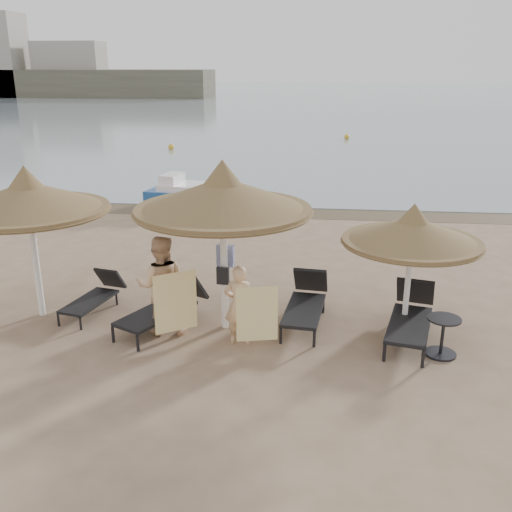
{
  "coord_description": "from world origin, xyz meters",
  "views": [
    {
      "loc": [
        1.37,
        -9.62,
        4.85
      ],
      "look_at": [
        0.21,
        1.2,
        1.17
      ],
      "focal_mm": 40.0,
      "sensor_mm": 36.0,
      "label": 1
    }
  ],
  "objects_px": {
    "palapa_left": "(28,198)",
    "lounger_near_right": "(306,301)",
    "lounger_far_right": "(411,315)",
    "person_left": "(161,278)",
    "palapa_center": "(223,196)",
    "side_table": "(442,338)",
    "palapa_right": "(412,231)",
    "lounger_near_left": "(166,305)",
    "person_right": "(239,299)",
    "pedal_boat": "(184,195)",
    "lounger_far_left": "(96,295)"
  },
  "relations": [
    {
      "from": "palapa_center",
      "to": "person_right",
      "type": "bearing_deg",
      "value": -60.4
    },
    {
      "from": "lounger_near_left",
      "to": "person_left",
      "type": "bearing_deg",
      "value": -59.12
    },
    {
      "from": "palapa_left",
      "to": "lounger_far_right",
      "type": "relative_size",
      "value": 1.38
    },
    {
      "from": "palapa_right",
      "to": "lounger_near_right",
      "type": "relative_size",
      "value": 1.21
    },
    {
      "from": "palapa_center",
      "to": "pedal_boat",
      "type": "xyz_separation_m",
      "value": [
        -3.0,
        9.49,
        -2.16
      ]
    },
    {
      "from": "lounger_far_left",
      "to": "person_right",
      "type": "height_order",
      "value": "person_right"
    },
    {
      "from": "palapa_center",
      "to": "person_left",
      "type": "distance_m",
      "value": 1.9
    },
    {
      "from": "palapa_right",
      "to": "side_table",
      "type": "relative_size",
      "value": 3.61
    },
    {
      "from": "lounger_near_left",
      "to": "side_table",
      "type": "xyz_separation_m",
      "value": [
        5.09,
        -0.69,
        -0.08
      ]
    },
    {
      "from": "lounger_far_right",
      "to": "person_left",
      "type": "relative_size",
      "value": 1.01
    },
    {
      "from": "palapa_center",
      "to": "person_left",
      "type": "xyz_separation_m",
      "value": [
        -1.13,
        -0.35,
        -1.48
      ]
    },
    {
      "from": "lounger_near_left",
      "to": "lounger_near_right",
      "type": "relative_size",
      "value": 1.02
    },
    {
      "from": "lounger_near_left",
      "to": "pedal_boat",
      "type": "relative_size",
      "value": 0.78
    },
    {
      "from": "lounger_far_left",
      "to": "pedal_boat",
      "type": "xyz_separation_m",
      "value": [
        -0.22,
        8.98,
        0.09
      ]
    },
    {
      "from": "palapa_right",
      "to": "person_left",
      "type": "height_order",
      "value": "palapa_right"
    },
    {
      "from": "palapa_center",
      "to": "lounger_far_left",
      "type": "relative_size",
      "value": 1.86
    },
    {
      "from": "lounger_near_right",
      "to": "person_right",
      "type": "distance_m",
      "value": 1.69
    },
    {
      "from": "palapa_left",
      "to": "pedal_boat",
      "type": "xyz_separation_m",
      "value": [
        0.8,
        9.33,
        -2.0
      ]
    },
    {
      "from": "palapa_center",
      "to": "pedal_boat",
      "type": "distance_m",
      "value": 10.18
    },
    {
      "from": "palapa_center",
      "to": "lounger_far_left",
      "type": "height_order",
      "value": "palapa_center"
    },
    {
      "from": "lounger_near_right",
      "to": "pedal_boat",
      "type": "bearing_deg",
      "value": 123.14
    },
    {
      "from": "pedal_boat",
      "to": "lounger_near_left",
      "type": "bearing_deg",
      "value": -68.06
    },
    {
      "from": "lounger_near_left",
      "to": "person_right",
      "type": "bearing_deg",
      "value": 4.56
    },
    {
      "from": "lounger_near_left",
      "to": "pedal_boat",
      "type": "bearing_deg",
      "value": 128.13
    },
    {
      "from": "lounger_near_left",
      "to": "side_table",
      "type": "height_order",
      "value": "lounger_near_left"
    },
    {
      "from": "lounger_near_right",
      "to": "person_left",
      "type": "relative_size",
      "value": 0.95
    },
    {
      "from": "palapa_left",
      "to": "pedal_boat",
      "type": "relative_size",
      "value": 1.12
    },
    {
      "from": "side_table",
      "to": "pedal_boat",
      "type": "distance_m",
      "value": 12.33
    },
    {
      "from": "palapa_right",
      "to": "person_left",
      "type": "bearing_deg",
      "value": -174.17
    },
    {
      "from": "palapa_center",
      "to": "side_table",
      "type": "bearing_deg",
      "value": -10.19
    },
    {
      "from": "palapa_center",
      "to": "pedal_boat",
      "type": "relative_size",
      "value": 1.2
    },
    {
      "from": "palapa_center",
      "to": "lounger_near_left",
      "type": "bearing_deg",
      "value": -179.16
    },
    {
      "from": "lounger_near_left",
      "to": "person_left",
      "type": "distance_m",
      "value": 0.77
    },
    {
      "from": "lounger_near_right",
      "to": "palapa_left",
      "type": "bearing_deg",
      "value": -170.31
    },
    {
      "from": "palapa_center",
      "to": "palapa_right",
      "type": "distance_m",
      "value": 3.46
    },
    {
      "from": "lounger_near_left",
      "to": "lounger_far_right",
      "type": "distance_m",
      "value": 4.65
    },
    {
      "from": "lounger_near_left",
      "to": "side_table",
      "type": "bearing_deg",
      "value": 19.41
    },
    {
      "from": "palapa_right",
      "to": "lounger_far_right",
      "type": "distance_m",
      "value": 1.59
    },
    {
      "from": "palapa_left",
      "to": "lounger_far_right",
      "type": "bearing_deg",
      "value": -1.42
    },
    {
      "from": "side_table",
      "to": "palapa_left",
      "type": "bearing_deg",
      "value": 173.57
    },
    {
      "from": "palapa_left",
      "to": "lounger_near_right",
      "type": "relative_size",
      "value": 1.47
    },
    {
      "from": "palapa_center",
      "to": "palapa_right",
      "type": "xyz_separation_m",
      "value": [
        3.41,
        0.11,
        -0.59
      ]
    },
    {
      "from": "person_left",
      "to": "lounger_near_left",
      "type": "bearing_deg",
      "value": -94.56
    },
    {
      "from": "lounger_near_right",
      "to": "side_table",
      "type": "height_order",
      "value": "lounger_near_right"
    },
    {
      "from": "palapa_left",
      "to": "lounger_far_left",
      "type": "height_order",
      "value": "palapa_left"
    },
    {
      "from": "palapa_left",
      "to": "palapa_right",
      "type": "xyz_separation_m",
      "value": [
        7.2,
        -0.05,
        -0.42
      ]
    },
    {
      "from": "lounger_far_right",
      "to": "lounger_near_right",
      "type": "bearing_deg",
      "value": 179.62
    },
    {
      "from": "lounger_near_right",
      "to": "person_left",
      "type": "distance_m",
      "value": 2.88
    },
    {
      "from": "lounger_near_left",
      "to": "pedal_boat",
      "type": "distance_m",
      "value": 9.69
    },
    {
      "from": "palapa_left",
      "to": "person_right",
      "type": "distance_m",
      "value": 4.51
    }
  ]
}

